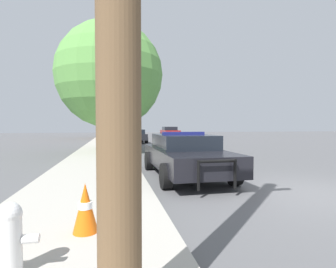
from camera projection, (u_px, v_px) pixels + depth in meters
name	position (u px, v px, depth m)	size (l,w,h in m)	color
ground_plane	(306.00, 194.00, 6.22)	(110.00, 110.00, 0.00)	#565659
sidewalk_left	(82.00, 204.00, 5.17)	(3.00, 110.00, 0.13)	#ADA89E
police_car	(185.00, 154.00, 8.36)	(2.18, 4.99, 1.41)	black
fire_hydrant	(9.00, 236.00, 2.60)	(0.55, 0.24, 0.73)	white
traffic_light	(124.00, 98.00, 23.57)	(3.61, 0.35, 5.63)	#424247
car_background_oncoming	(170.00, 132.00, 32.08)	(2.16, 4.68, 1.46)	maroon
car_background_midblock	(135.00, 136.00, 24.09)	(2.06, 4.18, 1.25)	black
tree_sidewalk_near	(110.00, 75.00, 15.36)	(6.20, 6.20, 7.55)	#4C3823
tree_sidewalk_far	(100.00, 103.00, 33.04)	(5.72, 5.72, 7.15)	brown
traffic_cone	(85.00, 207.00, 3.65)	(0.35, 0.35, 0.69)	orange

